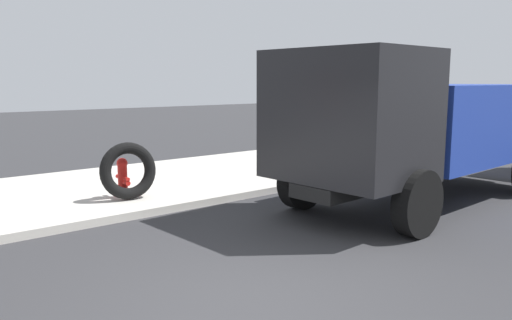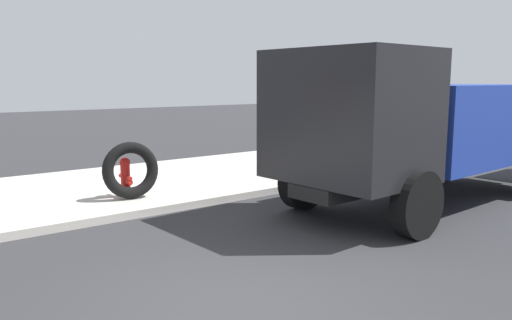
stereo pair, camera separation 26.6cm
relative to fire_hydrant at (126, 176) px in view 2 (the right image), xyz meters
The scene contains 5 objects.
ground_plane 5.32m from the fire_hydrant, 99.71° to the right, with size 80.00×80.00×0.00m, color #2D2D30.
sidewalk_curb 1.65m from the fire_hydrant, 124.61° to the left, with size 36.00×5.00×0.15m, color #BCB7AD.
fire_hydrant is the anchor object (origin of this frame).
loose_tire 0.28m from the fire_hydrant, 88.27° to the right, with size 1.13×1.13×0.23m, color black.
dump_truck_blue 6.07m from the fire_hydrant, 37.88° to the right, with size 7.11×3.06×3.00m.
Camera 2 is at (-3.26, -4.43, 2.48)m, focal length 35.78 mm.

